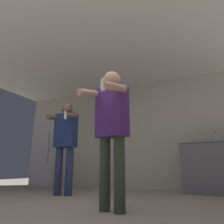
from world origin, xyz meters
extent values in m
plane|color=gray|center=(0.00, 0.00, 0.00)|extent=(14.00, 14.00, 0.00)
cube|color=beige|center=(0.00, 3.39, 1.27)|extent=(7.00, 0.06, 2.55)
cube|color=silver|center=(0.00, 1.68, 2.57)|extent=(7.00, 3.88, 0.05)
cube|color=silver|center=(-2.48, 3.00, 0.88)|extent=(0.71, 0.71, 1.77)
cube|color=#B6B6BB|center=(-2.48, 2.64, 0.88)|extent=(0.68, 0.01, 1.70)
cylinder|color=#99999E|center=(-2.25, 2.62, 0.97)|extent=(0.02, 0.02, 0.80)
cylinder|color=silver|center=(1.58, 2.96, 1.03)|extent=(0.09, 0.09, 0.15)
cylinder|color=silver|center=(1.58, 2.96, 1.13)|extent=(0.03, 0.03, 0.05)
sphere|color=black|center=(1.58, 2.96, 1.15)|extent=(0.03, 0.03, 0.03)
cylinder|color=#38422D|center=(0.28, 0.66, 0.42)|extent=(0.13, 0.13, 0.84)
cylinder|color=#38422D|center=(0.49, 0.61, 0.42)|extent=(0.13, 0.13, 0.84)
cube|color=#4C236B|center=(0.39, 0.64, 1.15)|extent=(0.43, 0.29, 0.63)
sphere|color=tan|center=(0.39, 0.64, 1.58)|extent=(0.22, 0.22, 0.22)
cylinder|color=tan|center=(0.16, 0.49, 1.38)|extent=(0.19, 0.42, 0.16)
cylinder|color=tan|center=(0.52, 0.40, 1.38)|extent=(0.19, 0.42, 0.16)
cube|color=white|center=(0.47, 0.21, 1.35)|extent=(0.04, 0.04, 0.14)
cylinder|color=navy|center=(-1.16, 1.66, 0.43)|extent=(0.14, 0.14, 0.86)
cylinder|color=navy|center=(-0.93, 1.67, 0.43)|extent=(0.14, 0.14, 0.86)
cube|color=navy|center=(-1.05, 1.66, 1.18)|extent=(0.42, 0.22, 0.64)
sphere|color=brown|center=(-1.05, 1.66, 1.61)|extent=(0.21, 0.21, 0.21)
cylinder|color=brown|center=(-1.24, 1.49, 1.42)|extent=(0.11, 0.35, 0.15)
cylinder|color=brown|center=(-0.84, 1.51, 1.42)|extent=(0.11, 0.35, 0.15)
cube|color=white|center=(-0.83, 1.34, 1.39)|extent=(0.04, 0.04, 0.14)
camera|label=1|loc=(1.46, -1.75, 0.48)|focal=35.00mm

